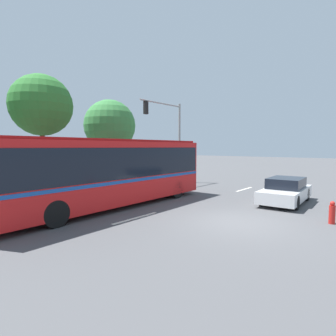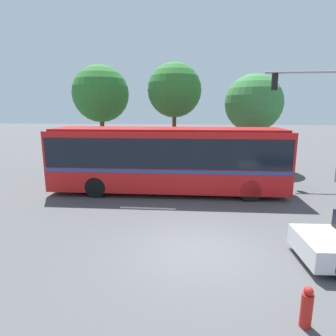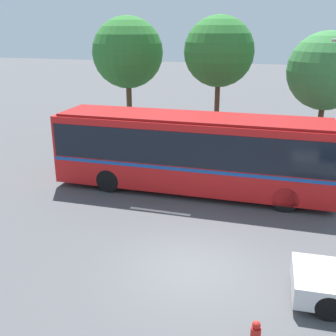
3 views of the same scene
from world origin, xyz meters
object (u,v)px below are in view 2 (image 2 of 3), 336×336
at_px(street_tree_left, 101,94).
at_px(fire_hydrant, 307,308).
at_px(traffic_light_pole, 323,108).
at_px(street_tree_right, 254,103).
at_px(city_bus, 167,156).
at_px(street_tree_centre, 174,90).

relative_size(street_tree_left, fire_hydrant, 8.46).
height_order(traffic_light_pole, fire_hydrant, traffic_light_pole).
bearing_deg(street_tree_right, street_tree_left, 178.07).
height_order(city_bus, traffic_light_pole, traffic_light_pole).
distance_m(city_bus, street_tree_centre, 7.19).
relative_size(street_tree_right, fire_hydrant, 7.56).
height_order(street_tree_centre, fire_hydrant, street_tree_centre).
relative_size(traffic_light_pole, fire_hydrant, 7.39).
distance_m(city_bus, street_tree_left, 9.51).
height_order(street_tree_left, fire_hydrant, street_tree_left).
distance_m(traffic_light_pole, street_tree_left, 14.57).
bearing_deg(street_tree_left, fire_hydrant, -59.92).
xyz_separation_m(city_bus, street_tree_left, (-5.56, 6.94, 3.37)).
height_order(traffic_light_pole, street_tree_centre, street_tree_centre).
bearing_deg(street_tree_centre, street_tree_left, 172.84).
distance_m(city_bus, street_tree_right, 8.88).
distance_m(city_bus, traffic_light_pole, 9.29).
xyz_separation_m(traffic_light_pole, street_tree_centre, (-8.56, 3.20, 1.19)).
height_order(street_tree_right, fire_hydrant, street_tree_right).
relative_size(city_bus, street_tree_left, 1.59).
bearing_deg(street_tree_centre, traffic_light_pole, -20.51).
distance_m(street_tree_left, street_tree_centre, 5.49).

